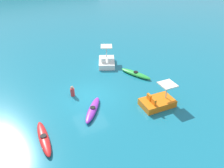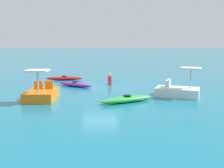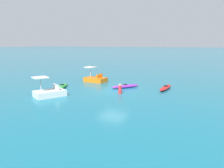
{
  "view_description": "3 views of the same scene",
  "coord_description": "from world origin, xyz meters",
  "px_view_note": "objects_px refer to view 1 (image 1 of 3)",
  "views": [
    {
      "loc": [
        -4.8,
        -13.19,
        9.86
      ],
      "look_at": [
        1.88,
        -0.2,
        0.76
      ],
      "focal_mm": 35.28,
      "sensor_mm": 36.0,
      "label": 1
    },
    {
      "loc": [
        17.97,
        -0.51,
        2.86
      ],
      "look_at": [
        0.58,
        0.8,
        0.31
      ],
      "focal_mm": 41.51,
      "sensor_mm": 36.0,
      "label": 2
    },
    {
      "loc": [
        -8.92,
        16.97,
        4.23
      ],
      "look_at": [
        0.97,
        -1.58,
        0.29
      ],
      "focal_mm": 34.06,
      "sensor_mm": 36.0,
      "label": 3
    }
  ],
  "objects_px": {
    "kayak_purple": "(93,109)",
    "pedal_boat_white": "(107,62)",
    "kayak_green": "(136,74)",
    "pedal_boat_orange": "(158,102)",
    "person_near_shore": "(72,91)",
    "kayak_red": "(44,138)"
  },
  "relations": [
    {
      "from": "pedal_boat_white",
      "to": "pedal_boat_orange",
      "type": "relative_size",
      "value": 1.12
    },
    {
      "from": "kayak_green",
      "to": "kayak_purple",
      "type": "bearing_deg",
      "value": -151.31
    },
    {
      "from": "kayak_green",
      "to": "pedal_boat_white",
      "type": "relative_size",
      "value": 1.1
    },
    {
      "from": "kayak_purple",
      "to": "person_near_shore",
      "type": "height_order",
      "value": "person_near_shore"
    },
    {
      "from": "kayak_green",
      "to": "pedal_boat_orange",
      "type": "distance_m",
      "value": 4.62
    },
    {
      "from": "pedal_boat_white",
      "to": "pedal_boat_orange",
      "type": "height_order",
      "value": "same"
    },
    {
      "from": "kayak_red",
      "to": "pedal_boat_white",
      "type": "relative_size",
      "value": 1.12
    },
    {
      "from": "kayak_purple",
      "to": "pedal_boat_white",
      "type": "height_order",
      "value": "pedal_boat_white"
    },
    {
      "from": "pedal_boat_white",
      "to": "kayak_green",
      "type": "bearing_deg",
      "value": -66.05
    },
    {
      "from": "pedal_boat_white",
      "to": "pedal_boat_orange",
      "type": "xyz_separation_m",
      "value": [
        0.39,
        -7.62,
        0.0
      ]
    },
    {
      "from": "kayak_purple",
      "to": "person_near_shore",
      "type": "distance_m",
      "value": 2.6
    },
    {
      "from": "kayak_purple",
      "to": "pedal_boat_white",
      "type": "relative_size",
      "value": 0.96
    },
    {
      "from": "pedal_boat_white",
      "to": "person_near_shore",
      "type": "relative_size",
      "value": 3.19
    },
    {
      "from": "pedal_boat_orange",
      "to": "person_near_shore",
      "type": "bearing_deg",
      "value": 141.65
    },
    {
      "from": "kayak_red",
      "to": "kayak_green",
      "type": "relative_size",
      "value": 1.02
    },
    {
      "from": "kayak_purple",
      "to": "kayak_green",
      "type": "bearing_deg",
      "value": 28.69
    },
    {
      "from": "pedal_boat_orange",
      "to": "person_near_shore",
      "type": "relative_size",
      "value": 2.85
    },
    {
      "from": "kayak_red",
      "to": "kayak_purple",
      "type": "xyz_separation_m",
      "value": [
        3.67,
        1.17,
        0.0
      ]
    },
    {
      "from": "kayak_red",
      "to": "pedal_boat_white",
      "type": "bearing_deg",
      "value": 43.2
    },
    {
      "from": "kayak_red",
      "to": "kayak_purple",
      "type": "bearing_deg",
      "value": 17.7
    },
    {
      "from": "kayak_green",
      "to": "person_near_shore",
      "type": "distance_m",
      "value": 6.11
    },
    {
      "from": "kayak_green",
      "to": "kayak_purple",
      "type": "xyz_separation_m",
      "value": [
        -5.46,
        -2.99,
        -0.0
      ]
    }
  ]
}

